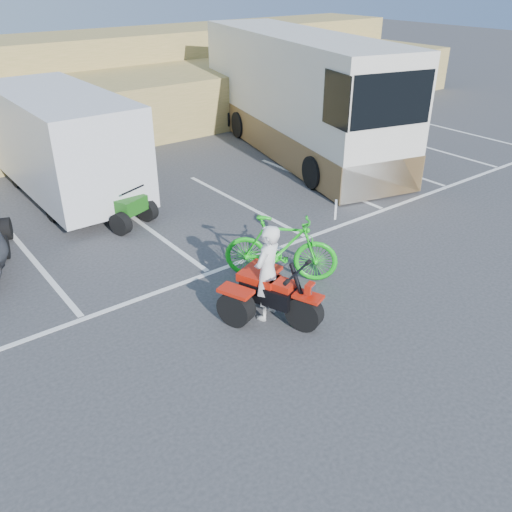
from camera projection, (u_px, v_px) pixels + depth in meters
ground at (285, 328)px, 9.44m from camera, size 100.00×100.00×0.00m
parking_stripes at (202, 234)px, 12.75m from camera, size 28.00×5.16×0.01m
grass_embankment at (10, 96)px, 19.59m from camera, size 40.00×8.50×3.10m
red_trike_atv at (274, 318)px, 9.70m from camera, size 1.83×2.08×1.12m
rider at (267, 273)px, 9.35m from camera, size 0.76×0.63×1.78m
green_dirt_bike at (281, 248)px, 10.64m from camera, size 2.03×2.05×1.35m
cargo_trailer at (63, 141)px, 14.30m from camera, size 2.36×5.90×2.75m
rv_motorhome at (296, 101)px, 17.99m from camera, size 5.02×10.55×3.68m
quad_atv_green at (120, 223)px, 13.32m from camera, size 1.63×1.85×1.00m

